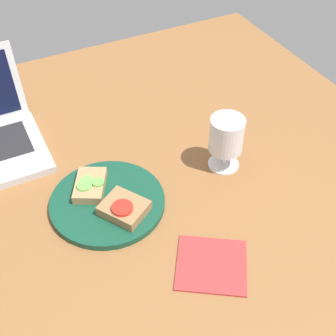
{
  "coord_description": "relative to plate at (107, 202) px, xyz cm",
  "views": [
    {
      "loc": [
        -26.0,
        -65.75,
        79.6
      ],
      "look_at": [
        7.7,
        2.0,
        8.0
      ],
      "focal_mm": 50.0,
      "sensor_mm": 36.0,
      "label": 1
    }
  ],
  "objects": [
    {
      "name": "sandwich_with_tomato",
      "position": [
        1.99,
        -4.98,
        2.07
      ],
      "size": [
        11.47,
        11.88,
        3.01
      ],
      "color": "#937047",
      "rests_on": "plate"
    },
    {
      "name": "wine_glass",
      "position": [
        29.52,
        -0.31,
        7.73
      ],
      "size": [
        7.96,
        7.96,
        13.49
      ],
      "color": "white",
      "rests_on": "wooden_table"
    },
    {
      "name": "sandwich_with_cucumber",
      "position": [
        -2.09,
        4.84,
        1.89
      ],
      "size": [
        10.23,
        11.65,
        2.54
      ],
      "color": "#A88456",
      "rests_on": "plate"
    },
    {
      "name": "napkin",
      "position": [
        12.37,
        -24.02,
        -0.55
      ],
      "size": [
        18.44,
        18.23,
        0.4
      ],
      "primitive_type": "cube",
      "rotation": [
        0.0,
        0.0,
        -0.57
      ],
      "color": "#B23333",
      "rests_on": "wooden_table"
    },
    {
      "name": "wooden_table",
      "position": [
        7.06,
        -2.15,
        -2.25
      ],
      "size": [
        140.0,
        140.0,
        3.0
      ],
      "primitive_type": "cube",
      "color": "brown",
      "rests_on": "ground"
    },
    {
      "name": "plate",
      "position": [
        0.0,
        0.0,
        0.0
      ],
      "size": [
        25.22,
        25.22,
        1.49
      ],
      "primitive_type": "cylinder",
      "color": "#144733",
      "rests_on": "wooden_table"
    }
  ]
}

